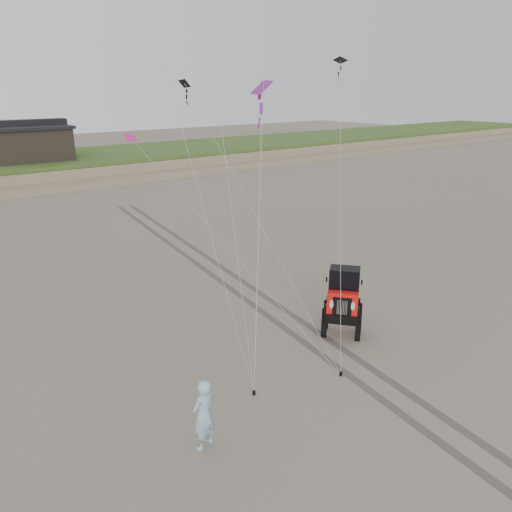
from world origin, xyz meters
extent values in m
plane|color=#6B6054|center=(0.00, 0.00, 0.00)|extent=(160.00, 160.00, 0.00)
cube|color=#7A6B54|center=(0.00, 38.00, 0.70)|extent=(160.00, 12.00, 1.40)
cube|color=#2D4719|center=(0.00, 38.00, 1.55)|extent=(160.00, 12.00, 0.35)
cube|color=#7A6B54|center=(0.00, 31.50, 0.25)|extent=(160.00, 3.50, 0.50)
cube|color=black|center=(2.00, 37.00, 3.03)|extent=(6.00, 5.00, 2.60)
cube|color=black|center=(2.00, 37.00, 4.45)|extent=(6.40, 5.40, 0.25)
cube|color=black|center=(2.00, 37.00, 4.83)|extent=(6.40, 1.20, 0.50)
imported|color=#83B2CB|center=(-4.38, -0.78, 0.85)|extent=(0.71, 0.56, 1.69)
cube|color=#DB1B85|center=(-1.39, 8.65, 5.91)|extent=(0.50, 0.37, 0.30)
cube|color=black|center=(3.89, 3.48, 8.50)|extent=(0.43, 0.57, 0.22)
cube|color=#7B1782|center=(4.56, 8.50, 7.64)|extent=(0.95, 1.37, 0.60)
cube|color=black|center=(0.30, 7.54, 7.77)|extent=(0.26, 0.55, 0.31)
cylinder|color=black|center=(-2.30, 0.12, 0.06)|extent=(0.08, 0.08, 0.12)
cylinder|color=black|center=(0.18, -0.64, 0.06)|extent=(0.08, 0.08, 0.12)
cube|color=#4C443D|center=(1.60, 8.00, 0.00)|extent=(4.42, 29.74, 0.01)
cube|color=#4C443D|center=(2.40, 8.00, 0.00)|extent=(4.42, 29.74, 0.01)
camera|label=1|loc=(-9.11, -8.78, 7.66)|focal=35.00mm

